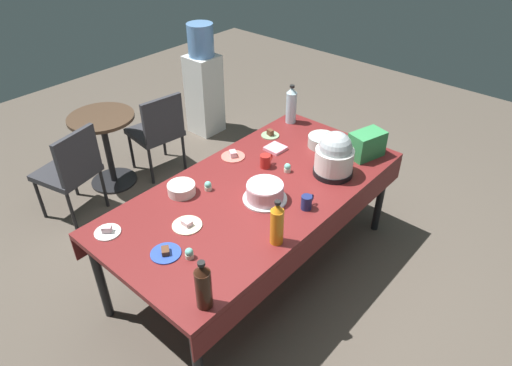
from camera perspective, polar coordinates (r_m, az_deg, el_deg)
The scene contains 25 objects.
ground at distance 3.62m, azimuth 0.00°, elevation -10.42°, with size 9.00×9.00×0.00m, color brown.
potluck_table at distance 3.16m, azimuth 0.00°, elevation -1.66°, with size 2.20×1.10×0.75m.
frosted_layer_cake at distance 3.00m, azimuth 1.13°, elevation -1.17°, with size 0.30×0.30×0.12m.
slow_cooker at distance 3.25m, azimuth 9.83°, elevation 3.41°, with size 0.29×0.29×0.34m.
glass_salad_bowl at distance 3.63m, azimuth 8.28°, elevation 5.23°, with size 0.22×0.22×0.09m, color #B2C6BC.
ceramic_snack_bowl at distance 3.11m, azimuth -9.34°, elevation -0.73°, with size 0.19×0.19×0.07m, color silver.
dessert_plate_white at distance 2.91m, azimuth -18.16°, elevation -5.77°, with size 0.16×0.16×0.05m.
dessert_plate_cobalt at distance 2.68m, azimuth -11.27°, elevation -8.57°, with size 0.18×0.18×0.04m.
dessert_plate_cream at distance 2.85m, azimuth -8.65°, elevation -5.18°, with size 0.19×0.19×0.04m.
dessert_plate_coral at distance 3.47m, azimuth -2.90°, elevation 3.46°, with size 0.18×0.18×0.05m.
dessert_plate_sage at distance 3.76m, azimuth 1.79°, elevation 6.13°, with size 0.15×0.15×0.06m.
cupcake_mint at distance 3.30m, azimuth 3.97°, elevation 1.91°, with size 0.05×0.05×0.07m.
cupcake_cocoa at distance 2.62m, azimuth -8.38°, elevation -8.75°, with size 0.05×0.05×0.07m.
cupcake_berry at distance 3.12m, azimuth -6.05°, elevation -0.38°, with size 0.05×0.05×0.07m.
soda_bottle_orange_juice at distance 2.62m, azimuth 2.65°, elevation -5.11°, with size 0.08×0.08×0.30m.
soda_bottle_water at distance 3.92m, azimuth 4.45°, elevation 9.71°, with size 0.09×0.09×0.34m.
soda_bottle_cola at distance 2.30m, azimuth -6.63°, elevation -12.69°, with size 0.09×0.09×0.30m.
coffee_mug_red at distance 3.33m, azimuth 1.21°, elevation 2.79°, with size 0.12×0.08×0.10m.
coffee_mug_navy at distance 2.95m, azimuth 6.40°, elevation -2.39°, with size 0.11×0.07×0.10m.
soda_carton at distance 3.54m, azimuth 13.74°, elevation 4.74°, with size 0.26×0.16×0.20m, color #338C4C.
paper_napkin_stack at distance 3.57m, azimuth 2.46°, elevation 4.37°, with size 0.14×0.14×0.02m, color pink.
maroon_chair_left at distance 4.12m, azimuth -22.22°, elevation 1.74°, with size 0.53×0.53×0.85m.
maroon_chair_right at distance 4.51m, azimuth -12.21°, elevation 6.67°, with size 0.49×0.49×0.85m.
round_cafe_table at distance 4.48m, azimuth -18.42°, elevation 5.44°, with size 0.60×0.60×0.72m.
water_cooler at distance 5.21m, azimuth -6.60°, elevation 12.37°, with size 0.32×0.32×1.24m.
Camera 1 is at (-1.91, -1.67, 2.58)m, focal length 31.85 mm.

